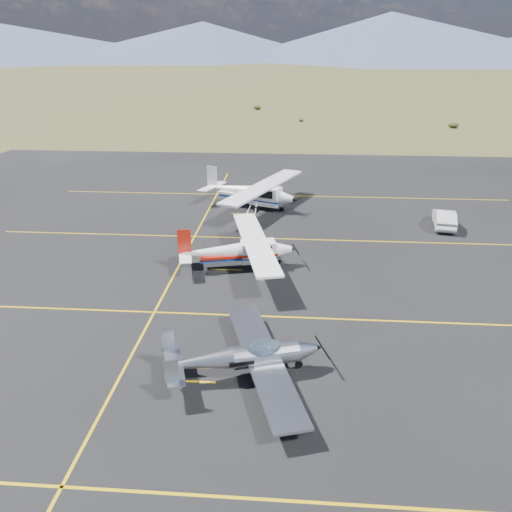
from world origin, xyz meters
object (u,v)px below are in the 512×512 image
(aircraft_cessna, at_px, (238,250))
(sedan, at_px, (444,218))
(aircraft_plain, at_px, (251,191))
(aircraft_low_wing, at_px, (247,357))

(aircraft_cessna, relative_size, sedan, 2.59)
(aircraft_cessna, bearing_deg, aircraft_plain, 78.21)
(aircraft_low_wing, height_order, aircraft_cessna, aircraft_cessna)
(aircraft_cessna, distance_m, sedan, 16.93)
(aircraft_cessna, bearing_deg, sedan, 17.22)
(aircraft_low_wing, xyz_separation_m, sedan, (13.07, 19.36, -0.25))
(sedan, bearing_deg, aircraft_low_wing, 65.40)
(aircraft_cessna, height_order, sedan, aircraft_cessna)
(aircraft_cessna, xyz_separation_m, sedan, (14.61, 8.55, -0.50))
(aircraft_plain, height_order, sedan, aircraft_plain)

